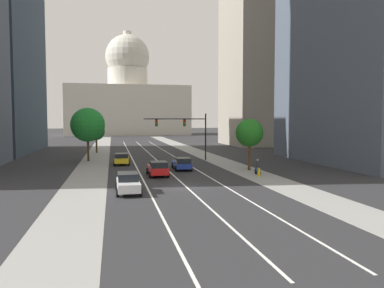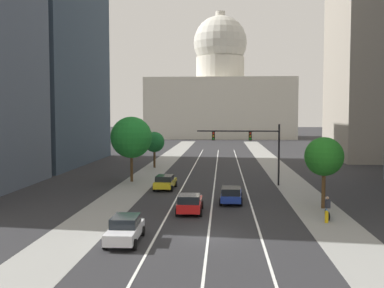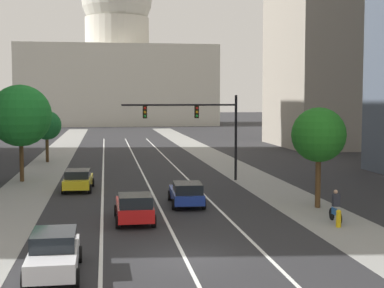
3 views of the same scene
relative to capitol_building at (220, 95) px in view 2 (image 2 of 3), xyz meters
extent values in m
plane|color=#2B2B2D|center=(0.00, -81.24, -13.98)|extent=(400.00, 400.00, 0.00)
cube|color=gray|center=(-8.67, -86.24, -13.98)|extent=(3.90, 130.00, 0.01)
cube|color=gray|center=(8.67, -86.24, -13.98)|extent=(3.90, 130.00, 0.01)
cube|color=white|center=(-3.36, -96.24, -13.97)|extent=(0.16, 90.00, 0.01)
cube|color=white|center=(0.00, -96.24, -13.97)|extent=(0.16, 90.00, 0.01)
cube|color=white|center=(3.36, -96.24, -13.97)|extent=(0.16, 90.00, 0.01)
cube|color=#334251|center=(-30.07, -79.72, 4.16)|extent=(19.96, 28.36, 36.28)
cube|color=beige|center=(0.00, 0.00, -4.55)|extent=(46.35, 25.10, 18.86)
cylinder|color=beige|center=(0.00, 0.00, 8.45)|extent=(15.52, 15.52, 7.15)
sphere|color=beige|center=(0.00, 0.00, 16.74)|extent=(17.14, 17.14, 17.14)
cylinder|color=beige|center=(0.00, 0.00, 24.45)|extent=(3.09, 3.09, 4.29)
cube|color=#1E389E|center=(1.68, -109.83, -13.38)|extent=(1.93, 4.77, 0.57)
cube|color=black|center=(1.64, -110.83, -12.79)|extent=(1.69, 2.25, 0.59)
cylinder|color=black|center=(0.87, -108.20, -13.66)|extent=(0.24, 0.65, 0.64)
cylinder|color=black|center=(2.62, -108.27, -13.66)|extent=(0.24, 0.65, 0.64)
cylinder|color=black|center=(0.75, -111.40, -13.66)|extent=(0.24, 0.65, 0.64)
cylinder|color=black|center=(2.49, -111.47, -13.66)|extent=(0.24, 0.65, 0.64)
cube|color=red|center=(-1.68, -114.22, -13.32)|extent=(1.82, 4.40, 0.69)
cube|color=black|center=(-1.67, -115.31, -12.68)|extent=(1.66, 2.00, 0.59)
cylinder|color=black|center=(-2.59, -112.73, -13.66)|extent=(0.22, 0.64, 0.64)
cylinder|color=black|center=(-0.79, -112.72, -13.66)|extent=(0.22, 0.64, 0.64)
cylinder|color=black|center=(-2.57, -115.72, -13.66)|extent=(0.22, 0.64, 0.64)
cylinder|color=black|center=(-0.77, -115.71, -13.66)|extent=(0.22, 0.64, 0.64)
cube|color=silver|center=(-5.04, -123.02, -13.33)|extent=(1.77, 4.49, 0.66)
cube|color=black|center=(-5.04, -122.81, -12.70)|extent=(1.60, 2.26, 0.60)
cylinder|color=black|center=(-5.91, -121.51, -13.66)|extent=(0.23, 0.64, 0.64)
cylinder|color=black|center=(-4.20, -121.49, -13.66)|extent=(0.23, 0.64, 0.64)
cylinder|color=black|center=(-5.88, -124.55, -13.66)|extent=(0.23, 0.64, 0.64)
cylinder|color=black|center=(-4.17, -124.53, -13.66)|extent=(0.23, 0.64, 0.64)
cube|color=yellow|center=(-5.04, -103.20, -13.35)|extent=(1.97, 4.52, 0.62)
cube|color=black|center=(-5.06, -103.55, -12.77)|extent=(1.73, 2.36, 0.54)
cylinder|color=black|center=(-5.86, -101.65, -13.66)|extent=(0.25, 0.65, 0.64)
cylinder|color=black|center=(-4.09, -101.72, -13.66)|extent=(0.25, 0.65, 0.64)
cylinder|color=black|center=(-5.99, -104.67, -13.66)|extent=(0.25, 0.65, 0.64)
cylinder|color=black|center=(-4.22, -104.75, -13.66)|extent=(0.25, 0.65, 0.64)
cylinder|color=black|center=(7.02, -99.92, -10.63)|extent=(0.20, 0.20, 6.71)
cylinder|color=black|center=(2.56, -99.92, -8.03)|extent=(8.92, 0.14, 0.14)
cube|color=black|center=(3.90, -99.92, -8.58)|extent=(0.32, 0.28, 0.96)
sphere|color=red|center=(3.90, -100.07, -8.28)|extent=(0.20, 0.20, 0.20)
sphere|color=orange|center=(3.90, -100.07, -8.58)|extent=(0.20, 0.20, 0.20)
sphere|color=green|center=(3.90, -100.07, -8.88)|extent=(0.20, 0.20, 0.20)
cube|color=black|center=(-0.12, -99.92, -8.58)|extent=(0.32, 0.28, 0.96)
sphere|color=red|center=(-0.12, -100.07, -8.28)|extent=(0.20, 0.20, 0.20)
sphere|color=orange|center=(-0.12, -100.07, -8.58)|extent=(0.20, 0.20, 0.20)
sphere|color=green|center=(-0.12, -100.07, -8.88)|extent=(0.20, 0.20, 0.20)
cylinder|color=yellow|center=(8.38, -117.12, -13.63)|extent=(0.26, 0.26, 0.70)
sphere|color=yellow|center=(8.38, -117.12, -13.20)|extent=(0.26, 0.26, 0.26)
cylinder|color=yellow|center=(8.38, -117.28, -13.60)|extent=(0.10, 0.12, 0.10)
cylinder|color=black|center=(8.68, -116.49, -13.65)|extent=(0.06, 0.66, 0.66)
cylinder|color=black|center=(8.70, -115.45, -13.65)|extent=(0.06, 0.66, 0.66)
cube|color=#1959B2|center=(8.69, -115.97, -13.43)|extent=(0.07, 1.00, 0.36)
cube|color=#262833|center=(8.69, -116.02, -12.80)|extent=(0.36, 0.29, 0.64)
sphere|color=tan|center=(8.69, -115.95, -12.37)|extent=(0.22, 0.22, 0.22)
cylinder|color=#51381E|center=(-8.98, -84.36, -12.63)|extent=(0.32, 0.32, 2.71)
sphere|color=#1A672C|center=(-8.98, -84.36, -10.24)|extent=(2.95, 2.95, 2.95)
cylinder|color=#51381E|center=(9.25, -111.92, -12.38)|extent=(0.32, 0.32, 3.20)
sphere|color=#206F1E|center=(9.25, -111.92, -9.65)|extent=(3.22, 3.22, 3.22)
cylinder|color=#51381E|center=(-9.58, -98.19, -12.25)|extent=(0.32, 0.32, 3.46)
sphere|color=#20812D|center=(-9.58, -98.19, -8.85)|extent=(4.77, 4.77, 4.77)
camera|label=1|loc=(-6.21, -153.36, -8.18)|focal=35.57mm
camera|label=2|loc=(0.88, -150.28, -6.11)|focal=43.00mm
camera|label=3|loc=(-3.12, -144.30, -7.53)|focal=54.21mm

